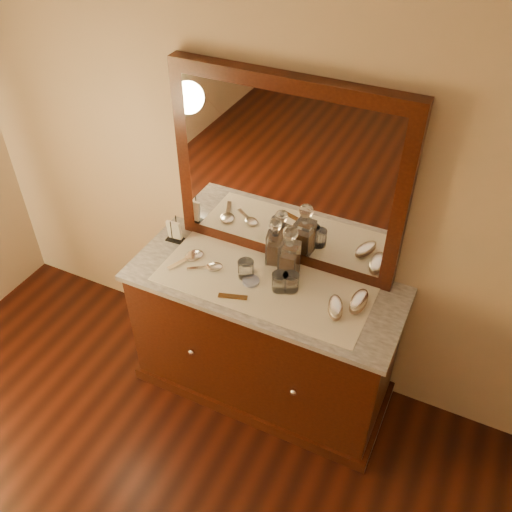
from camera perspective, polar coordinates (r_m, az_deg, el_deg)
name	(u,v)px	position (r m, az deg, el deg)	size (l,w,h in m)	color
dresser_cabinet	(264,339)	(3.13, 0.80, -8.64)	(1.40, 0.55, 0.82)	black
dresser_plinth	(263,380)	(3.42, 0.74, -12.75)	(1.46, 0.59, 0.08)	black
knob_left	(191,352)	(3.04, -6.72, -9.87)	(0.04, 0.04, 0.04)	silver
knob_right	(294,392)	(2.87, 3.92, -13.89)	(0.04, 0.04, 0.04)	silver
marble_top	(264,284)	(2.83, 0.88, -2.94)	(1.44, 0.59, 0.03)	silver
mirror_frame	(287,175)	(2.70, 3.22, 8.34)	(1.20, 0.08, 1.00)	black
mirror_glass	(284,179)	(2.67, 2.92, 8.00)	(1.06, 0.01, 0.86)	white
lace_runner	(263,284)	(2.80, 0.71, -2.94)	(1.10, 0.45, 0.00)	white
pin_dish	(251,281)	(2.81, -0.54, -2.61)	(0.09, 0.09, 0.02)	white
comb	(233,297)	(2.73, -2.42, -4.22)	(0.15, 0.03, 0.01)	brown
napkin_rack	(174,231)	(3.08, -8.47, 2.53)	(0.10, 0.06, 0.15)	black
decanter_left	(275,246)	(2.87, 1.97, 1.08)	(0.10, 0.10, 0.28)	#8F4A14
decanter_right	(289,257)	(2.78, 3.48, -0.09)	(0.10, 0.10, 0.31)	#8F4A14
brush_near	(335,308)	(2.68, 8.23, -5.32)	(0.12, 0.18, 0.04)	#8E6F57
brush_far	(359,301)	(2.72, 10.62, -4.66)	(0.08, 0.17, 0.05)	#8E6F57
hand_mirror_outer	(191,257)	(2.97, -6.74, -0.08)	(0.14, 0.23, 0.02)	silver
hand_mirror_inner	(211,267)	(2.90, -4.70, -1.14)	(0.18, 0.14, 0.02)	silver
tumblers	(272,278)	(2.77, 1.66, -2.26)	(0.33, 0.10, 0.09)	white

